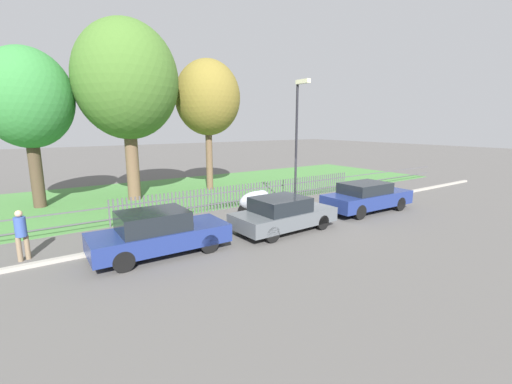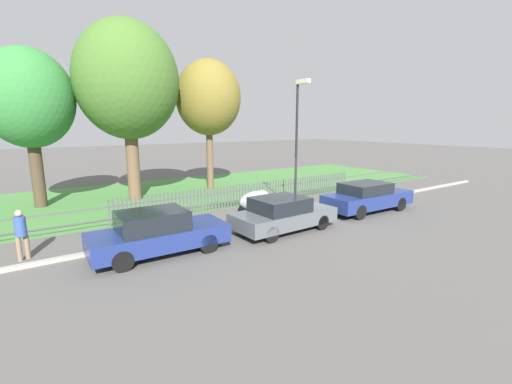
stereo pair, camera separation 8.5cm
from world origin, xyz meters
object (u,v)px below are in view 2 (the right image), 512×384
Objects in this scene: parked_car_navy_estate at (367,197)px; pedestrian_near_fence at (21,232)px; tree_nearest_kerb at (28,99)px; tree_behind_motorcycle at (127,81)px; street_lamp at (298,131)px; tree_mid_park at (208,98)px; parked_car_black_saloon at (283,214)px; parked_car_silver_hatchback at (158,232)px; covered_motorcycle at (256,200)px.

parked_car_navy_estate is 13.66m from pedestrian_near_fence.
tree_nearest_kerb is 0.82× the size of tree_behind_motorcycle.
tree_behind_motorcycle is (-8.28, 8.98, 5.53)m from parked_car_navy_estate.
street_lamp is (9.98, -7.93, -1.48)m from tree_nearest_kerb.
pedestrian_near_fence is (-10.02, -7.18, -4.74)m from tree_mid_park.
pedestrian_near_fence is (-8.35, 2.18, 0.21)m from parked_car_black_saloon.
parked_car_navy_estate is 0.59× the size of tree_mid_park.
tree_nearest_kerb is 8.92m from pedestrian_near_fence.
parked_car_navy_estate is at bearing -37.96° from tree_nearest_kerb.
street_lamp is (10.80, -0.19, 2.87)m from pedestrian_near_fence.
tree_behind_motorcycle is (4.39, -0.91, 1.02)m from tree_nearest_kerb.
pedestrian_near_fence is (-0.82, -7.74, -4.35)m from tree_nearest_kerb.
parked_car_navy_estate is 16.69m from tree_nearest_kerb.
parked_car_silver_hatchback is at bearing -100.84° from tree_behind_motorcycle.
tree_mid_park is 13.21m from pedestrian_near_fence.
tree_nearest_kerb is 4.88× the size of pedestrian_near_fence.
parked_car_black_saloon is at bearing -140.86° from street_lamp.
parked_car_silver_hatchback is at bearing -74.20° from tree_nearest_kerb.
tree_nearest_kerb reaches higher than covered_motorcycle.
tree_mid_park reaches higher than tree_nearest_kerb.
covered_motorcycle is 9.26m from tree_behind_motorcycle.
tree_nearest_kerb reaches higher than parked_car_navy_estate.
tree_mid_park is at bearing 11.82° from pedestrian_near_fence.
tree_behind_motorcycle reaches higher than pedestrian_near_fence.
parked_car_black_saloon is 8.63m from pedestrian_near_fence.
tree_behind_motorcycle reaches higher than tree_nearest_kerb.
parked_car_navy_estate is 4.49m from street_lamp.
tree_mid_park is (6.48, 9.06, 4.91)m from parked_car_silver_hatchback.
pedestrian_near_fence is (-8.94, -0.48, 0.23)m from covered_motorcycle.
tree_mid_park reaches higher than pedestrian_near_fence.
tree_behind_motorcycle is at bearing 134.25° from parked_car_navy_estate.
street_lamp reaches higher than pedestrian_near_fence.
tree_behind_motorcycle is 1.55× the size of street_lamp.
street_lamp is at bearing -51.49° from tree_behind_motorcycle.
parked_car_navy_estate is (9.94, -0.26, 0.01)m from parked_car_silver_hatchback.
pedestrian_near_fence is at bearing -96.05° from tree_nearest_kerb.
tree_mid_park is (9.20, -0.56, 0.40)m from tree_nearest_kerb.
tree_mid_park is (-3.47, 9.32, 4.91)m from parked_car_navy_estate.
parked_car_silver_hatchback is at bearing 174.56° from parked_car_black_saloon.
covered_motorcycle is 11.82m from tree_nearest_kerb.
parked_car_navy_estate is at bearing -1.28° from parked_car_black_saloon.
parked_car_black_saloon is 2.66× the size of pedestrian_near_fence.
parked_car_silver_hatchback is 2.30× the size of covered_motorcycle.
parked_car_silver_hatchback is 1.03× the size of parked_car_black_saloon.
parked_car_silver_hatchback is 10.46m from tree_behind_motorcycle.
parked_car_black_saloon is 11.06m from tree_behind_motorcycle.
pedestrian_near_fence is at bearing 179.00° from street_lamp.
parked_car_silver_hatchback is at bearing -157.58° from covered_motorcycle.
parked_car_black_saloon is 2.73m from covered_motorcycle.
tree_mid_park is 1.32× the size of street_lamp.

